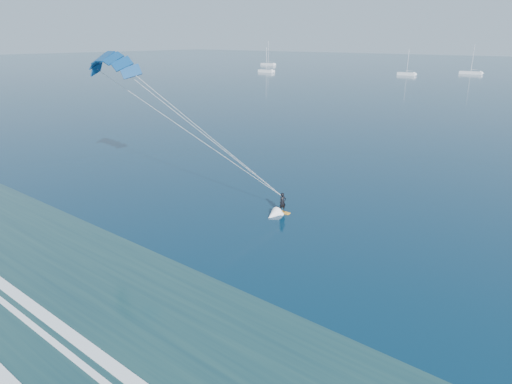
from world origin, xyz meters
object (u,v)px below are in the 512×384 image
object	(u,v)px
sailboat_0	(266,71)
sailboat_2	(471,73)
sailboat_1	(407,74)
sailboat_7	(268,64)
kitesurfer_rig	(193,126)

from	to	relation	value
sailboat_0	sailboat_2	distance (m)	91.27
sailboat_1	sailboat_7	world-z (taller)	sailboat_7
sailboat_2	sailboat_7	size ratio (longest dim) A/B	0.94
sailboat_1	sailboat_7	xyz separation A→B (m)	(-91.54, 20.54, 0.02)
kitesurfer_rig	sailboat_7	distance (m)	234.62
sailboat_1	sailboat_2	xyz separation A→B (m)	(19.36, 24.70, 0.01)
sailboat_1	sailboat_0	bearing A→B (deg)	-156.47
sailboat_1	sailboat_2	world-z (taller)	sailboat_2
sailboat_1	kitesurfer_rig	bearing A→B (deg)	-74.43
sailboat_0	sailboat_2	bearing A→B (deg)	32.93
sailboat_1	sailboat_7	distance (m)	93.82
kitesurfer_rig	sailboat_0	xyz separation A→B (m)	(-104.24, 143.76, -7.15)
sailboat_0	sailboat_7	size ratio (longest dim) A/B	0.84
sailboat_2	sailboat_7	world-z (taller)	sailboat_7
kitesurfer_rig	sailboat_1	size ratio (longest dim) A/B	1.88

